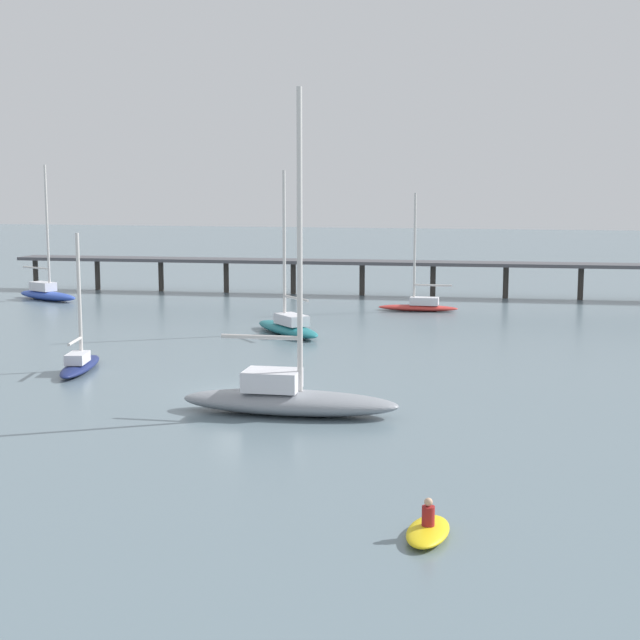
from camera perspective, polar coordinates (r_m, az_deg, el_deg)
name	(u,v)px	position (r m, az deg, el deg)	size (l,w,h in m)	color
ground_plane	(240,393)	(43.75, -5.04, -4.57)	(400.00, 400.00, 0.00)	slate
pier	(546,258)	(83.83, 13.93, 3.75)	(73.81, 9.46, 6.21)	#4C4C51
sailboat_blue	(47,291)	(84.44, -16.70, 1.72)	(7.77, 4.75, 11.84)	#2D4CB7
sailboat_teal	(288,325)	(61.21, -2.01, -0.28)	(6.81, 6.89, 10.91)	#1E727A
sailboat_gray	(287,396)	(39.43, -2.05, -4.74)	(9.64, 3.28, 13.78)	gray
sailboat_red	(419,303)	(73.80, 6.22, 1.05)	(6.48, 1.93, 9.42)	red
sailboat_navy	(80,362)	(50.32, -14.77, -2.53)	(2.88, 6.27, 7.36)	navy
dinghy_yellow	(428,530)	(26.09, 6.76, -12.89)	(1.22, 2.56, 1.14)	yellow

